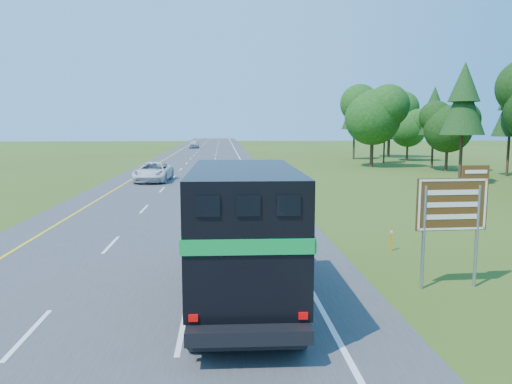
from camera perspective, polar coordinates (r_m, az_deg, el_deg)
ground at (r=11.31m, az=-19.10°, el=-19.03°), size 300.00×300.00×0.00m
road at (r=60.01m, az=-6.61°, el=2.84°), size 15.00×260.00×0.04m
lane_markings at (r=60.01m, az=-6.61°, el=2.86°), size 11.15×260.00×0.01m
tree_wall_right at (r=46.01m, az=26.61°, el=8.09°), size 16.00×100.00×12.00m
horse_truck at (r=14.00m, az=-1.48°, el=-4.32°), size 2.88×8.74×3.85m
white_suv at (r=45.19m, az=-11.64°, el=2.27°), size 3.15×6.26×1.70m
far_car at (r=110.05m, az=-7.12°, el=5.47°), size 2.21×5.27×1.78m
exit_sign at (r=16.28m, az=21.60°, el=-1.84°), size 2.24×0.17×3.80m
delineator at (r=20.71m, az=15.19°, el=-5.06°), size 0.08×0.05×1.01m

